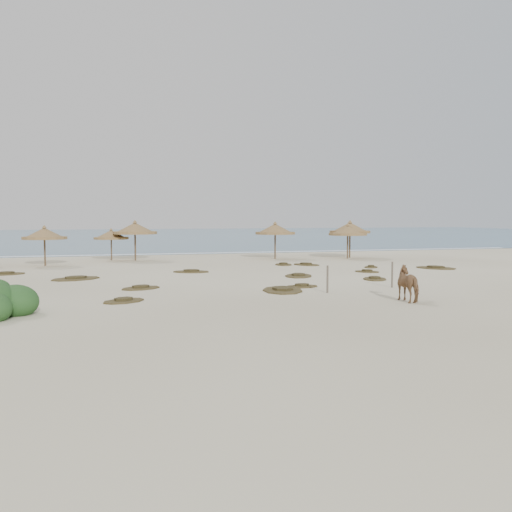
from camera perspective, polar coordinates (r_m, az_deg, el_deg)
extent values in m
plane|color=beige|center=(24.82, -1.88, -3.64)|extent=(160.00, 160.00, 0.00)
cube|color=#2B5981|center=(99.08, -12.70, 2.00)|extent=(200.00, 100.00, 0.01)
cube|color=white|center=(50.31, -9.24, 0.19)|extent=(70.00, 0.60, 0.01)
cylinder|color=brown|center=(40.30, -20.37, 0.50)|extent=(0.12, 0.12, 2.03)
cylinder|color=olive|center=(40.26, -20.39, 1.70)|extent=(3.29, 3.29, 0.17)
cone|color=olive|center=(40.25, -20.41, 2.16)|extent=(3.18, 3.18, 0.73)
cone|color=olive|center=(40.24, -20.42, 2.78)|extent=(0.35, 0.35, 0.21)
cylinder|color=brown|center=(43.98, -14.26, 0.76)|extent=(0.10, 0.10, 1.81)
cylinder|color=olive|center=(43.94, -14.28, 1.74)|extent=(2.70, 2.70, 0.16)
cone|color=olive|center=(43.93, -14.29, 2.11)|extent=(2.61, 2.61, 0.65)
cone|color=olive|center=(43.92, -14.30, 2.61)|extent=(0.31, 0.31, 0.19)
cylinder|color=brown|center=(43.34, -11.99, 1.05)|extent=(0.13, 0.13, 2.26)
cylinder|color=olive|center=(43.31, -12.00, 2.29)|extent=(3.45, 3.45, 0.19)
cone|color=olive|center=(43.30, -12.01, 2.76)|extent=(3.34, 3.34, 0.81)
cone|color=olive|center=(43.29, -12.02, 3.40)|extent=(0.39, 0.39, 0.24)
cylinder|color=brown|center=(44.16, 1.92, 1.13)|extent=(0.12, 0.12, 2.18)
cylinder|color=olive|center=(44.12, 1.92, 2.30)|extent=(3.83, 3.83, 0.19)
cone|color=olive|center=(44.11, 1.93, 2.74)|extent=(3.70, 3.70, 0.78)
cone|color=olive|center=(44.10, 1.93, 3.35)|extent=(0.37, 0.37, 0.23)
cylinder|color=brown|center=(44.91, 9.14, 1.07)|extent=(0.12, 0.12, 2.08)
cylinder|color=olive|center=(44.88, 9.15, 2.17)|extent=(3.20, 3.20, 0.18)
cone|color=olive|center=(44.87, 9.16, 2.58)|extent=(3.09, 3.09, 0.74)
cone|color=olive|center=(44.86, 9.16, 3.15)|extent=(0.36, 0.36, 0.22)
cylinder|color=brown|center=(45.89, 9.36, 1.23)|extent=(0.13, 0.13, 2.25)
cylinder|color=olive|center=(45.85, 9.37, 2.39)|extent=(3.97, 3.97, 0.19)
cone|color=olive|center=(45.85, 9.38, 2.83)|extent=(3.84, 3.84, 0.80)
cone|color=olive|center=(45.84, 9.38, 3.44)|extent=(0.39, 0.39, 0.24)
imported|color=olive|center=(22.84, 15.17, -2.68)|extent=(0.76, 1.65, 1.40)
cylinder|color=brown|center=(24.73, 7.16, -2.31)|extent=(0.10, 0.10, 1.18)
cylinder|color=brown|center=(27.11, 13.46, -1.82)|extent=(0.10, 0.10, 1.20)
ellipsoid|color=#2E5323|center=(20.80, -22.95, -4.24)|extent=(1.54, 1.54, 1.16)
ellipsoid|color=#2E5323|center=(21.41, -23.53, -4.28)|extent=(1.16, 1.16, 0.87)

